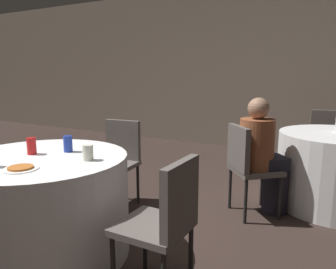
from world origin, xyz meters
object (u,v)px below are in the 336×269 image
object	(u,v)px
person_floral_shirt	(264,157)
pizza_plate_near	(21,168)
chair_far_north	(326,137)
soda_can_red	(32,146)
soda_can_blue	(68,144)
chair_far_southwest	(247,162)
chair_near_north	(118,155)
table_near	(44,206)
chair_near_east	(166,216)

from	to	relation	value
person_floral_shirt	pizza_plate_near	bearing A→B (deg)	-73.24
chair_far_north	soda_can_red	size ratio (longest dim) A/B	7.00
chair_far_north	pizza_plate_near	world-z (taller)	chair_far_north
person_floral_shirt	soda_can_blue	bearing A→B (deg)	-83.70
chair_far_southwest	soda_can_blue	xyz separation A→B (m)	(-1.03, -1.18, 0.28)
chair_far_southwest	soda_can_blue	bearing A→B (deg)	-83.04
chair_far_southwest	pizza_plate_near	world-z (taller)	chair_far_southwest
soda_can_blue	chair_near_north	bearing A→B (deg)	101.33
table_near	pizza_plate_near	world-z (taller)	pizza_plate_near
chair_near_east	soda_can_red	bearing A→B (deg)	89.03
soda_can_blue	chair_far_southwest	bearing A→B (deg)	48.69
chair_near_east	person_floral_shirt	bearing A→B (deg)	-8.08
table_near	chair_far_north	world-z (taller)	chair_far_north
pizza_plate_near	soda_can_blue	size ratio (longest dim) A/B	1.76
chair_near_north	soda_can_blue	size ratio (longest dim) A/B	7.00
person_floral_shirt	soda_can_red	distance (m)	2.00
chair_near_north	pizza_plate_near	xyz separation A→B (m)	(0.24, -1.29, 0.23)
table_near	pizza_plate_near	bearing A→B (deg)	-61.31
chair_near_north	chair_far_north	bearing A→B (deg)	-137.10
chair_far_southwest	soda_can_red	xyz separation A→B (m)	(-1.21, -1.36, 0.28)
pizza_plate_near	soda_can_blue	xyz separation A→B (m)	(-0.08, 0.47, 0.05)
chair_near_east	chair_far_southwest	bearing A→B (deg)	-3.62
chair_near_east	chair_far_north	bearing A→B (deg)	-12.34
chair_near_north	chair_far_north	distance (m)	2.64
chair_near_north	pizza_plate_near	distance (m)	1.33
table_near	chair_near_north	distance (m)	1.03
chair_far_southwest	person_floral_shirt	xyz separation A→B (m)	(0.12, 0.11, 0.04)
soda_can_red	pizza_plate_near	bearing A→B (deg)	-48.59
chair_near_north	chair_far_north	xyz separation A→B (m)	(1.76, 1.97, 0.00)
table_near	person_floral_shirt	size ratio (longest dim) A/B	1.10
pizza_plate_near	soda_can_red	world-z (taller)	soda_can_red
table_near	person_floral_shirt	distance (m)	1.94
chair_far_north	person_floral_shirt	world-z (taller)	person_floral_shirt
table_near	soda_can_red	xyz separation A→B (m)	(-0.11, 0.02, 0.43)
table_near	soda_can_blue	distance (m)	0.48
chair_far_southwest	chair_far_north	world-z (taller)	same
chair_near_east	soda_can_red	distance (m)	1.16
chair_near_east	soda_can_red	world-z (taller)	soda_can_red
chair_far_southwest	chair_far_north	size ratio (longest dim) A/B	1.00
pizza_plate_near	soda_can_blue	world-z (taller)	soda_can_blue
table_near	soda_can_blue	xyz separation A→B (m)	(0.07, 0.20, 0.43)
chair_near_east	soda_can_blue	xyz separation A→B (m)	(-0.95, 0.20, 0.28)
chair_far_north	soda_can_red	world-z (taller)	soda_can_red
person_floral_shirt	soda_can_blue	xyz separation A→B (m)	(-1.16, -1.29, 0.25)
chair_near_east	chair_far_southwest	world-z (taller)	same
table_near	chair_near_east	distance (m)	1.03
chair_far_north	person_floral_shirt	bearing A→B (deg)	63.94
chair_far_southwest	pizza_plate_near	distance (m)	1.92
chair_far_north	pizza_plate_near	bearing A→B (deg)	55.29
soda_can_blue	soda_can_red	world-z (taller)	same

